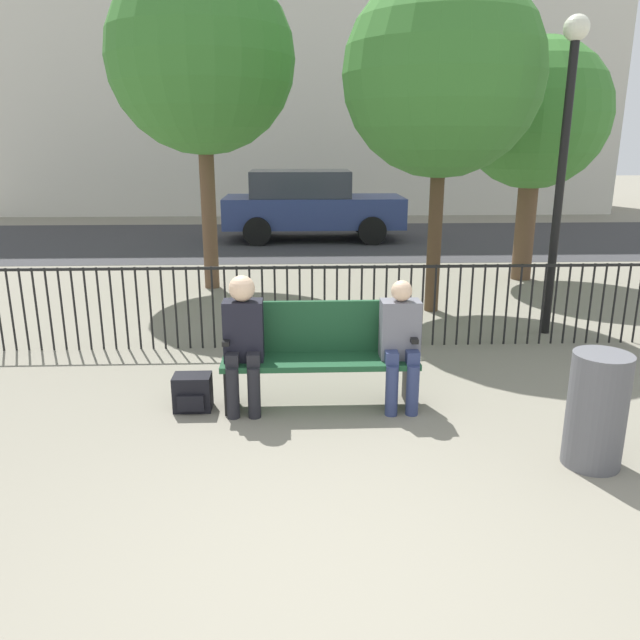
{
  "coord_description": "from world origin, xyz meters",
  "views": [
    {
      "loc": [
        -0.21,
        -2.84,
        2.29
      ],
      "look_at": [
        0.0,
        2.33,
        0.8
      ],
      "focal_mm": 35.0,
      "sensor_mm": 36.0,
      "label": 1
    }
  ],
  "objects_px": {
    "seated_person_0": "(243,336)",
    "tree_1": "(443,76)",
    "seated_person_1": "(401,339)",
    "backpack": "(193,393)",
    "tree_0": "(201,59)",
    "park_bench": "(320,351)",
    "tree_2": "(535,116)",
    "lamp_post": "(566,131)",
    "trash_bin": "(597,410)",
    "parked_car_0": "(310,204)"
  },
  "relations": [
    {
      "from": "trash_bin",
      "to": "backpack",
      "type": "bearing_deg",
      "value": 160.35
    },
    {
      "from": "backpack",
      "to": "trash_bin",
      "type": "height_order",
      "value": "trash_bin"
    },
    {
      "from": "tree_1",
      "to": "tree_2",
      "type": "bearing_deg",
      "value": 45.18
    },
    {
      "from": "seated_person_0",
      "to": "parked_car_0",
      "type": "relative_size",
      "value": 0.29
    },
    {
      "from": "seated_person_1",
      "to": "backpack",
      "type": "height_order",
      "value": "seated_person_1"
    },
    {
      "from": "seated_person_0",
      "to": "tree_1",
      "type": "height_order",
      "value": "tree_1"
    },
    {
      "from": "tree_1",
      "to": "lamp_post",
      "type": "distance_m",
      "value": 1.77
    },
    {
      "from": "tree_0",
      "to": "seated_person_1",
      "type": "bearing_deg",
      "value": -64.97
    },
    {
      "from": "backpack",
      "to": "tree_2",
      "type": "xyz_separation_m",
      "value": [
        4.8,
        5.23,
        2.52
      ]
    },
    {
      "from": "tree_1",
      "to": "trash_bin",
      "type": "height_order",
      "value": "tree_1"
    },
    {
      "from": "tree_0",
      "to": "parked_car_0",
      "type": "distance_m",
      "value": 5.9
    },
    {
      "from": "seated_person_1",
      "to": "tree_1",
      "type": "relative_size",
      "value": 0.26
    },
    {
      "from": "seated_person_0",
      "to": "trash_bin",
      "type": "bearing_deg",
      "value": -22.51
    },
    {
      "from": "seated_person_1",
      "to": "trash_bin",
      "type": "distance_m",
      "value": 1.66
    },
    {
      "from": "lamp_post",
      "to": "trash_bin",
      "type": "distance_m",
      "value": 3.89
    },
    {
      "from": "tree_0",
      "to": "parked_car_0",
      "type": "bearing_deg",
      "value": 71.14
    },
    {
      "from": "seated_person_1",
      "to": "tree_2",
      "type": "distance_m",
      "value": 6.37
    },
    {
      "from": "seated_person_0",
      "to": "tree_1",
      "type": "bearing_deg",
      "value": 54.17
    },
    {
      "from": "seated_person_0",
      "to": "tree_0",
      "type": "bearing_deg",
      "value": 100.49
    },
    {
      "from": "seated_person_0",
      "to": "tree_2",
      "type": "height_order",
      "value": "tree_2"
    },
    {
      "from": "tree_1",
      "to": "trash_bin",
      "type": "bearing_deg",
      "value": -86.65
    },
    {
      "from": "park_bench",
      "to": "trash_bin",
      "type": "bearing_deg",
      "value": -31.86
    },
    {
      "from": "park_bench",
      "to": "seated_person_1",
      "type": "height_order",
      "value": "seated_person_1"
    },
    {
      "from": "tree_2",
      "to": "lamp_post",
      "type": "bearing_deg",
      "value": -104.33
    },
    {
      "from": "backpack",
      "to": "tree_2",
      "type": "relative_size",
      "value": 0.08
    },
    {
      "from": "seated_person_1",
      "to": "backpack",
      "type": "bearing_deg",
      "value": 179.39
    },
    {
      "from": "park_bench",
      "to": "lamp_post",
      "type": "distance_m",
      "value": 3.99
    },
    {
      "from": "seated_person_1",
      "to": "tree_1",
      "type": "xyz_separation_m",
      "value": [
        0.99,
        3.26,
        2.44
      ]
    },
    {
      "from": "tree_1",
      "to": "tree_0",
      "type": "bearing_deg",
      "value": 154.33
    },
    {
      "from": "backpack",
      "to": "parked_car_0",
      "type": "relative_size",
      "value": 0.08
    },
    {
      "from": "tree_1",
      "to": "lamp_post",
      "type": "xyz_separation_m",
      "value": [
        1.19,
        -1.11,
        -0.69
      ]
    },
    {
      "from": "tree_1",
      "to": "parked_car_0",
      "type": "xyz_separation_m",
      "value": [
        -1.53,
        6.57,
        -2.24
      ]
    },
    {
      "from": "backpack",
      "to": "tree_1",
      "type": "relative_size",
      "value": 0.07
    },
    {
      "from": "seated_person_1",
      "to": "tree_2",
      "type": "xyz_separation_m",
      "value": [
        2.97,
        5.25,
        2.03
      ]
    },
    {
      "from": "tree_0",
      "to": "backpack",
      "type": "bearing_deg",
      "value": -84.89
    },
    {
      "from": "park_bench",
      "to": "tree_2",
      "type": "height_order",
      "value": "tree_2"
    },
    {
      "from": "tree_0",
      "to": "parked_car_0",
      "type": "xyz_separation_m",
      "value": [
        1.71,
        5.01,
        -2.6
      ]
    },
    {
      "from": "parked_car_0",
      "to": "trash_bin",
      "type": "xyz_separation_m",
      "value": [
        1.78,
        -10.91,
        -0.42
      ]
    },
    {
      "from": "seated_person_1",
      "to": "tree_0",
      "type": "distance_m",
      "value": 6.01
    },
    {
      "from": "park_bench",
      "to": "backpack",
      "type": "bearing_deg",
      "value": -174.28
    },
    {
      "from": "lamp_post",
      "to": "tree_1",
      "type": "bearing_deg",
      "value": 136.9
    },
    {
      "from": "lamp_post",
      "to": "parked_car_0",
      "type": "bearing_deg",
      "value": 109.49
    },
    {
      "from": "seated_person_1",
      "to": "park_bench",
      "type": "bearing_deg",
      "value": 169.3
    },
    {
      "from": "tree_2",
      "to": "trash_bin",
      "type": "xyz_separation_m",
      "value": [
        -1.73,
        -6.33,
        -2.25
      ]
    },
    {
      "from": "seated_person_1",
      "to": "lamp_post",
      "type": "bearing_deg",
      "value": 44.58
    },
    {
      "from": "parked_car_0",
      "to": "tree_1",
      "type": "bearing_deg",
      "value": -76.88
    },
    {
      "from": "seated_person_0",
      "to": "tree_0",
      "type": "distance_m",
      "value": 5.62
    },
    {
      "from": "tree_1",
      "to": "tree_2",
      "type": "relative_size",
      "value": 1.13
    },
    {
      "from": "seated_person_0",
      "to": "tree_2",
      "type": "distance_m",
      "value": 7.09
    },
    {
      "from": "seated_person_0",
      "to": "seated_person_1",
      "type": "xyz_separation_m",
      "value": [
        1.36,
        -0.0,
        -0.04
      ]
    }
  ]
}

